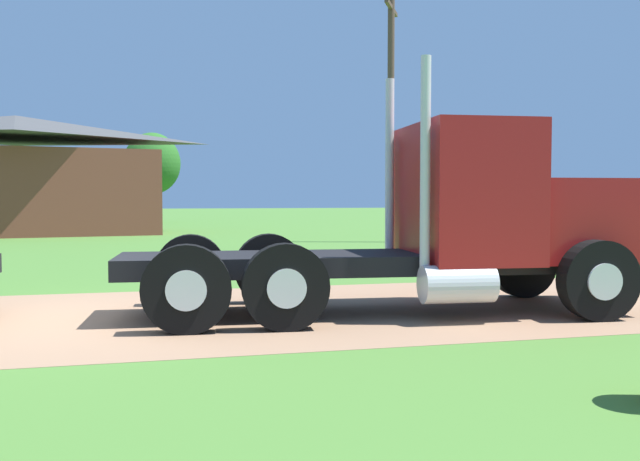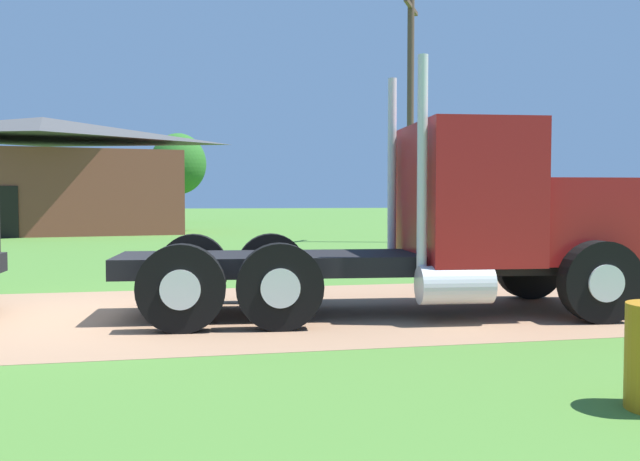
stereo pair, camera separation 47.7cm
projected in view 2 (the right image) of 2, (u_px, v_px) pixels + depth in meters
ground_plane at (59, 319)px, 9.82m from camera, size 200.00×200.00×0.00m
dirt_track at (59, 318)px, 9.82m from camera, size 120.00×5.58×0.01m
truck_foreground_white at (458, 224)px, 10.37m from camera, size 7.78×3.22×3.62m
shed_building at (44, 178)px, 32.60m from camera, size 13.62×8.51×5.48m
utility_pole_near at (410, 111)px, 26.33m from camera, size 1.20×1.98×9.49m
tree_mid at (178, 164)px, 47.43m from camera, size 3.78×3.78×6.10m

